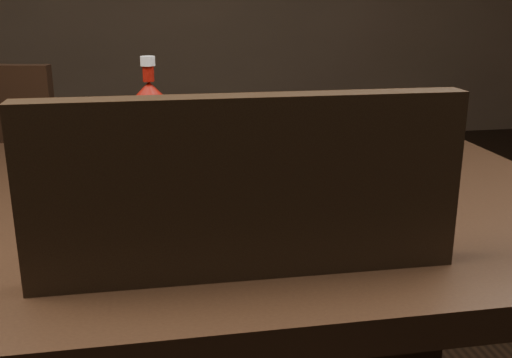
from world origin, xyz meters
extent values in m
cube|color=black|center=(0.00, 0.00, 0.73)|extent=(1.20, 0.80, 0.04)
cube|color=black|center=(-0.42, 0.76, 0.43)|extent=(0.52, 0.52, 0.04)
cylinder|color=white|center=(0.09, -0.11, 0.76)|extent=(0.31, 0.31, 0.01)
cube|color=beige|center=(0.10, -0.10, 0.77)|extent=(0.09, 0.09, 0.02)
cube|color=beige|center=(0.20, -0.13, 0.77)|extent=(0.10, 0.09, 0.02)
cylinder|color=maroon|center=(-0.04, 0.22, 0.81)|extent=(0.06, 0.06, 0.11)
cylinder|color=white|center=(0.12, 0.14, 0.81)|extent=(0.08, 0.08, 0.12)
camera|label=1|loc=(-0.05, -0.86, 1.04)|focal=42.00mm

